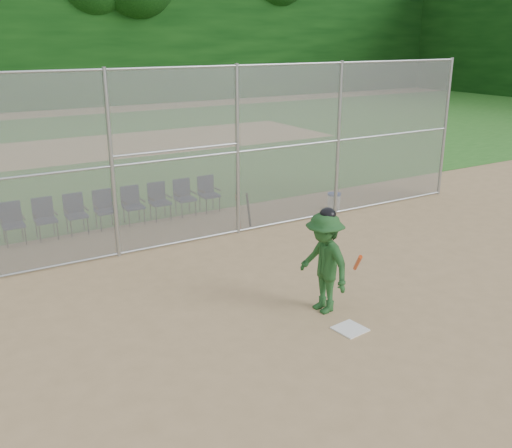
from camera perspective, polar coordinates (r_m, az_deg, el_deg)
ground at (r=9.63m, az=7.82°, el=-10.26°), size 100.00×100.00×0.00m
grass_strip at (r=25.52m, az=-18.41°, el=7.03°), size 100.00×100.00×0.00m
dirt_patch_far at (r=25.52m, az=-18.41°, el=7.04°), size 24.00×24.00×0.00m
backstop_fence at (r=12.97m, az=-5.75°, el=7.05°), size 16.09×0.09×4.00m
treeline at (r=27.08m, az=-20.67°, el=19.14°), size 81.00×60.00×11.00m
home_plate at (r=9.62m, az=9.37°, el=-10.32°), size 0.52×0.52×0.02m
batter_at_plate at (r=9.81m, az=6.83°, el=-3.81°), size 0.98×1.30×1.87m
water_cooler at (r=15.91m, az=7.80°, el=2.28°), size 0.37×0.37×0.47m
spare_bats at (r=14.27m, az=-1.28°, el=1.35°), size 0.36×0.24×0.85m
chair_1 at (r=14.18m, az=-23.11°, el=-0.02°), size 0.54×0.52×0.96m
chair_2 at (r=14.28m, az=-20.29°, el=0.45°), size 0.54×0.52×0.96m
chair_3 at (r=14.42m, az=-17.52°, el=0.91°), size 0.54×0.52×0.96m
chair_4 at (r=14.59m, az=-14.80°, el=1.35°), size 0.54×0.52×0.96m
chair_5 at (r=14.79m, az=-12.15°, el=1.78°), size 0.54×0.52×0.96m
chair_6 at (r=15.02m, az=-9.58°, el=2.20°), size 0.54×0.52×0.96m
chair_7 at (r=15.28m, az=-7.08°, el=2.59°), size 0.54×0.52×0.96m
chair_8 at (r=15.58m, az=-4.68°, el=2.97°), size 0.54×0.52×0.96m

